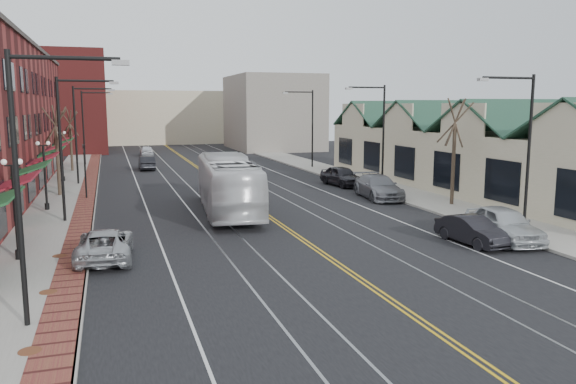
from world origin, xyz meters
TOP-DOWN VIEW (x-y plane):
  - ground at (0.00, 0.00)m, footprint 160.00×160.00m
  - sidewalk_left at (-12.00, 20.00)m, footprint 4.00×120.00m
  - sidewalk_right at (12.00, 20.00)m, footprint 4.00×120.00m
  - building_right at (18.00, 20.00)m, footprint 8.00×36.00m
  - backdrop_left at (-16.00, 70.00)m, footprint 14.00×18.00m
  - backdrop_mid at (0.00, 85.00)m, footprint 22.00×14.00m
  - backdrop_right at (15.00, 65.00)m, footprint 12.00×16.00m
  - streetlight_l_0 at (-11.05, 0.00)m, footprint 3.33×0.25m
  - streetlight_l_1 at (-11.05, 16.00)m, footprint 3.33×0.25m
  - streetlight_l_2 at (-11.05, 32.00)m, footprint 3.33×0.25m
  - streetlight_l_3 at (-11.05, 48.00)m, footprint 3.33×0.25m
  - streetlight_r_0 at (11.05, 6.00)m, footprint 3.33×0.25m
  - streetlight_r_1 at (11.05, 22.00)m, footprint 3.33×0.25m
  - streetlight_r_2 at (11.05, 38.00)m, footprint 3.33×0.25m
  - lamppost_l_1 at (-12.80, 8.00)m, footprint 0.84×0.28m
  - lamppost_l_2 at (-12.80, 20.00)m, footprint 0.84×0.28m
  - lamppost_l_3 at (-12.80, 34.00)m, footprint 0.84×0.28m
  - tree_left_near at (-12.50, 26.00)m, footprint 1.78×1.37m
  - tree_left_far at (-12.50, 42.00)m, footprint 1.66×1.28m
  - tree_right_mid at (12.50, 14.00)m, footprint 1.90×1.46m
  - manhole_near at (-11.20, -2.00)m, footprint 0.60×0.60m
  - manhole_mid at (-11.20, 3.00)m, footprint 0.60×0.60m
  - manhole_far at (-11.20, 8.00)m, footprint 0.60×0.60m
  - traffic_signal at (-10.60, 24.00)m, footprint 0.18×0.15m
  - transit_bus at (-2.00, 16.49)m, footprint 4.14×12.75m
  - parked_suv at (-9.30, 7.30)m, footprint 2.56×5.04m
  - parked_car_a at (9.30, 4.86)m, footprint 2.67×5.27m
  - parked_car_b at (7.50, 4.83)m, footprint 1.78×4.22m
  - parked_car_c at (9.30, 18.34)m, footprint 2.93×5.95m
  - parked_car_d at (9.30, 24.91)m, footprint 2.54×5.01m
  - distant_car_left at (-5.30, 41.82)m, footprint 1.51×4.31m
  - distant_car_right at (3.65, 33.88)m, footprint 1.97×4.61m
  - distant_car_far at (-4.30, 57.56)m, footprint 1.69×4.18m

SIDE VIEW (x-z plane):
  - ground at x=0.00m, z-range 0.00..0.00m
  - sidewalk_left at x=-12.00m, z-range 0.00..0.15m
  - sidewalk_right at x=12.00m, z-range 0.00..0.15m
  - manhole_near at x=-11.20m, z-range 0.15..0.17m
  - manhole_mid at x=-11.20m, z-range 0.15..0.17m
  - manhole_far at x=-11.20m, z-range 0.15..0.17m
  - distant_car_right at x=3.65m, z-range 0.00..1.33m
  - parked_car_b at x=7.50m, z-range 0.00..1.35m
  - parked_suv at x=-9.30m, z-range 0.00..1.37m
  - distant_car_left at x=-5.30m, z-range 0.00..1.42m
  - distant_car_far at x=-4.30m, z-range 0.00..1.42m
  - parked_car_d at x=9.30m, z-range 0.00..1.64m
  - parked_car_c at x=9.30m, z-range 0.00..1.66m
  - parked_car_a at x=9.30m, z-range 0.00..1.72m
  - transit_bus at x=-2.00m, z-range 0.00..3.49m
  - lamppost_l_1 at x=-12.80m, z-range 0.07..4.34m
  - lamppost_l_2 at x=-12.80m, z-range 0.07..4.34m
  - lamppost_l_3 at x=-12.80m, z-range 0.07..4.34m
  - building_right at x=18.00m, z-range 0.00..4.60m
  - traffic_signal at x=-10.60m, z-range 0.45..4.25m
  - tree_left_far at x=-12.50m, z-range 0.26..6.29m
  - tree_left_near at x=-12.50m, z-range 0.27..6.75m
  - tree_right_mid at x=12.50m, z-range 0.28..7.22m
  - backdrop_mid at x=0.00m, z-range 0.00..9.00m
  - streetlight_l_0 at x=-11.05m, z-range 1.03..9.03m
  - streetlight_l_1 at x=-11.05m, z-range 1.03..9.03m
  - streetlight_l_2 at x=-11.05m, z-range 1.03..9.03m
  - streetlight_l_3 at x=-11.05m, z-range 1.03..9.03m
  - streetlight_r_0 at x=11.05m, z-range 1.03..9.03m
  - streetlight_r_1 at x=11.05m, z-range 1.03..9.03m
  - streetlight_r_2 at x=11.05m, z-range 1.03..9.03m
  - backdrop_right at x=15.00m, z-range 0.00..11.00m
  - backdrop_left at x=-16.00m, z-range 0.00..14.00m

